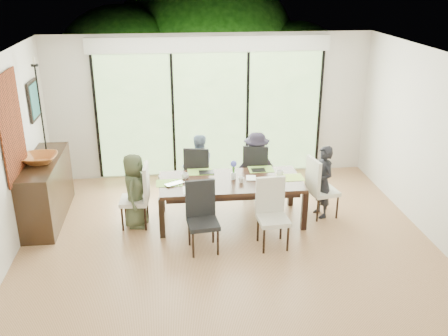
{
  "coord_description": "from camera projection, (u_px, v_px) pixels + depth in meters",
  "views": [
    {
      "loc": [
        -0.78,
        -6.57,
        3.73
      ],
      "look_at": [
        0.0,
        0.25,
        1.0
      ],
      "focal_mm": 40.0,
      "sensor_mm": 36.0,
      "label": 1
    }
  ],
  "objects": [
    {
      "name": "deck",
      "position": [
        207.0,
        160.0,
        10.68
      ],
      "size": [
        6.0,
        1.8,
        0.1
      ],
      "primitive_type": "cube",
      "color": "brown",
      "rests_on": "ground"
    },
    {
      "name": "wall_right",
      "position": [
        429.0,
        144.0,
        7.34
      ],
      "size": [
        0.02,
        5.0,
        2.7
      ],
      "primitive_type": "cube",
      "color": "beige",
      "rests_on": "floor"
    },
    {
      "name": "vase",
      "position": [
        234.0,
        176.0,
        7.78
      ],
      "size": [
        0.07,
        0.07,
        0.11
      ],
      "primitive_type": "cylinder",
      "color": "silver",
      "rests_on": "table_top"
    },
    {
      "name": "cup_b",
      "position": [
        241.0,
        180.0,
        7.65
      ],
      "size": [
        0.13,
        0.13,
        0.08
      ],
      "primitive_type": "imported",
      "rotation": [
        0.0,
        0.0,
        2.45
      ],
      "color": "white",
      "rests_on": "table_top"
    },
    {
      "name": "art_canvas",
      "position": [
        35.0,
        100.0,
        8.14
      ],
      "size": [
        0.01,
        0.45,
        0.55
      ],
      "primitive_type": "cube",
      "color": "#184D4F",
      "rests_on": "wall_left"
    },
    {
      "name": "table_top",
      "position": [
        231.0,
        182.0,
        7.75
      ],
      "size": [
        2.2,
        1.01,
        0.06
      ],
      "primitive_type": "cube",
      "color": "black",
      "rests_on": "floor"
    },
    {
      "name": "tablet_far_l",
      "position": [
        206.0,
        172.0,
        8.03
      ],
      "size": [
        0.24,
        0.17,
        0.01
      ],
      "primitive_type": "cube",
      "color": "black",
      "rests_on": "table_top"
    },
    {
      "name": "tablet_far_r",
      "position": [
        258.0,
        170.0,
        8.12
      ],
      "size": [
        0.22,
        0.16,
        0.01
      ],
      "primitive_type": "cube",
      "color": "black",
      "rests_on": "table_top"
    },
    {
      "name": "table_leg_br",
      "position": [
        291.0,
        188.0,
        8.39
      ],
      "size": [
        0.08,
        0.08,
        0.63
      ],
      "primitive_type": "cube",
      "color": "black",
      "rests_on": "floor"
    },
    {
      "name": "ceiling",
      "position": [
        226.0,
        54.0,
        6.53
      ],
      "size": [
        6.0,
        5.0,
        0.01
      ],
      "primitive_type": "cube",
      "color": "white",
      "rests_on": "wall_back"
    },
    {
      "name": "cup_c",
      "position": [
        280.0,
        173.0,
        7.9
      ],
      "size": [
        0.12,
        0.12,
        0.09
      ],
      "primitive_type": "imported",
      "rotation": [
        0.0,
        0.0,
        3.07
      ],
      "color": "white",
      "rests_on": "table_top"
    },
    {
      "name": "rail_top",
      "position": [
        204.0,
        122.0,
        11.2
      ],
      "size": [
        6.0,
        0.08,
        0.06
      ],
      "primitive_type": "cube",
      "color": "#523423",
      "rests_on": "deck"
    },
    {
      "name": "placemat_left",
      "position": [
        169.0,
        183.0,
        7.64
      ],
      "size": [
        0.4,
        0.29,
        0.01
      ],
      "primitive_type": "cube",
      "color": "#71A33A",
      "rests_on": "table_top"
    },
    {
      "name": "candlestick_base",
      "position": [
        47.0,
        151.0,
        8.01
      ],
      "size": [
        0.11,
        0.11,
        0.04
      ],
      "primitive_type": "cylinder",
      "color": "black",
      "rests_on": "sideboard"
    },
    {
      "name": "foliage_mid",
      "position": [
        214.0,
        54.0,
        12.26
      ],
      "size": [
        4.0,
        4.0,
        4.0
      ],
      "primitive_type": "sphere",
      "color": "#14380F",
      "rests_on": "ground"
    },
    {
      "name": "candle",
      "position": [
        34.0,
        61.0,
        7.48
      ],
      "size": [
        0.04,
        0.04,
        0.11
      ],
      "primitive_type": "cylinder",
      "color": "silver",
      "rests_on": "sideboard"
    },
    {
      "name": "person_far_left",
      "position": [
        198.0,
        168.0,
        8.5
      ],
      "size": [
        0.61,
        0.46,
        1.18
      ],
      "primitive_type": "imported",
      "rotation": [
        0.0,
        0.0,
        3.35
      ],
      "color": "#768CAA",
      "rests_on": "floor"
    },
    {
      "name": "bowl",
      "position": [
        40.0,
        159.0,
        7.58
      ],
      "size": [
        0.53,
        0.53,
        0.13
      ],
      "primitive_type": "imported",
      "color": "#974F21",
      "rests_on": "sideboard"
    },
    {
      "name": "chair_far_right",
      "position": [
        256.0,
        170.0,
        8.66
      ],
      "size": [
        0.51,
        0.51,
        1.01
      ],
      "primitive_type": null,
      "rotation": [
        0.0,
        0.0,
        2.9
      ],
      "color": "black",
      "rests_on": "floor"
    },
    {
      "name": "placemat_paper",
      "position": [
        197.0,
        190.0,
        7.41
      ],
      "size": [
        0.4,
        0.29,
        0.01
      ],
      "primitive_type": "cube",
      "color": "white",
      "rests_on": "table_top"
    },
    {
      "name": "candlestick_pan",
      "position": [
        35.0,
        65.0,
        7.5
      ],
      "size": [
        0.11,
        0.11,
        0.03
      ],
      "primitive_type": "cylinder",
      "color": "black",
      "rests_on": "sideboard"
    },
    {
      "name": "wall_back",
      "position": [
        210.0,
        106.0,
        9.34
      ],
      "size": [
        6.0,
        0.02,
        2.7
      ],
      "primitive_type": "cube",
      "color": "silver",
      "rests_on": "floor"
    },
    {
      "name": "glass_doors",
      "position": [
        211.0,
        115.0,
        9.36
      ],
      "size": [
        4.2,
        0.02,
        2.3
      ],
      "primitive_type": "cube",
      "color": "#598C3F",
      "rests_on": "wall_back"
    },
    {
      "name": "placemat_far_r",
      "position": [
        261.0,
        169.0,
        8.17
      ],
      "size": [
        0.4,
        0.29,
        0.01
      ],
      "primitive_type": "cube",
      "color": "#74A63B",
      "rests_on": "table_top"
    },
    {
      "name": "papers",
      "position": [
        276.0,
        180.0,
        7.77
      ],
      "size": [
        0.28,
        0.2,
        0.0
      ],
      "primitive_type": "cube",
      "color": "white",
      "rests_on": "table_top"
    },
    {
      "name": "sideboard",
      "position": [
        46.0,
        190.0,
        7.88
      ],
      "size": [
        0.5,
        1.77,
        0.99
      ],
      "primitive_type": "cube",
      "color": "black",
      "rests_on": "floor"
    },
    {
      "name": "hyacinth_stems",
      "position": [
        234.0,
        169.0,
        7.73
      ],
      "size": [
        0.04,
        0.04,
        0.15
      ],
      "primitive_type": "cylinder",
      "color": "#337226",
      "rests_on": "table_top"
    },
    {
      "name": "tapestry",
      "position": [
        11.0,
        126.0,
        6.95
      ],
      "size": [
        0.02,
        1.0,
        1.5
      ],
      "primitive_type": "cube",
      "color": "maroon",
      "rests_on": "wall_left"
    },
    {
      "name": "foliage_left",
      "position": [
        123.0,
        76.0,
        11.6
      ],
      "size": [
        3.2,
        3.2,
        3.2
      ],
      "primitive_type": "sphere",
      "color": "#14380F",
      "rests_on": "ground"
    },
    {
      "name": "floor",
      "position": [
        226.0,
        236.0,
        7.53
      ],
      "size": [
        6.0,
        5.0,
        0.01
      ],
      "primitive_type": "cube",
      "color": "brown",
      "rests_on": "ground"
    },
    {
      "name": "mullion_b",
      "position": [
        173.0,
        116.0,
        9.28
      ],
      "size": [
        0.05,
        0.04,
        2.3
      ],
      "primitive_type": "cube",
      "color": "black",
      "rests_on": "wall_back"
    },
    {
      "name": "blinds_header",
      "position": [
        210.0,
        44.0,
        8.87
      ],
      "size": [
        4.4,
        0.06,
        0.28
      ],
      "primitive_type": "cube",
      "color": "white",
      "rests_on": "wall_back"
    },
    {
      "name": "chair_near_left",
      "position": [
        203.0,
        218.0,
        6.96
      ],
      "size": [
        0.46,
        0.46,
        1.01
      ],
      "primitive_type": null,
      "rotation": [
        0.0,
        0.0,
        0.1
      ],
      "color": "black",
      "rests_on": "floor"
    },
    {
      "name": "mullion_a",
      "position": [
        97.0,
        118.0,
        9.13
      ],
      "size": [
        0.05,
        0.04,
        2.3
      ],
      "primitive_type": "cube",
      "color": "black",
      "rests_on": "wall_back"
    },
    {
      "name": "placemat_right",
      "position": [
        291.0,
        178.0,
        7.84
      ],
      "size": [
        0.4,
        0.29,
        0.01
      ],
      "primitive_type": "cube",
      "color": "#A1C646",
      "rests_on": "table_top"
    },
    {
      "name": "table_leg_bl",
      "position": [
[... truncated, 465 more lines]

